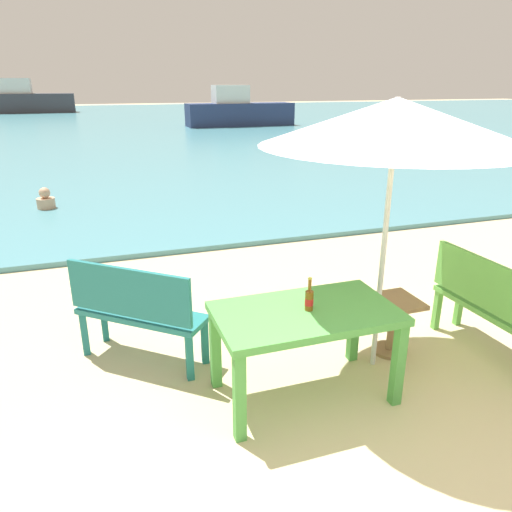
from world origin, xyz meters
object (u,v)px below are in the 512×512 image
at_px(side_table_wood, 392,318).
at_px(bench_green_right, 489,302).
at_px(bench_teal_center, 136,308).
at_px(boat_cargo_ship, 239,111).
at_px(patio_umbrella, 396,122).
at_px(picnic_table_green, 305,323).
at_px(beer_bottle_amber, 309,299).
at_px(boat_barge, 25,101).
at_px(swimmer_person, 46,200).

distance_m(side_table_wood, bench_green_right, 0.86).
bearing_deg(bench_green_right, bench_teal_center, 163.85).
xyz_separation_m(bench_teal_center, boat_cargo_ship, (7.84, 22.97, 0.32)).
bearing_deg(boat_cargo_ship, patio_umbrella, -103.88).
bearing_deg(boat_cargo_ship, picnic_table_green, -105.53).
height_order(beer_bottle_amber, bench_green_right, beer_bottle_amber).
distance_m(beer_bottle_amber, side_table_wood, 1.19).
distance_m(side_table_wood, boat_barge, 41.28).
xyz_separation_m(patio_umbrella, boat_barge, (-6.85, 40.80, -1.09)).
bearing_deg(bench_green_right, side_table_wood, 158.43).
bearing_deg(boat_barge, side_table_wood, -80.09).
height_order(side_table_wood, swimmer_person, side_table_wood).
xyz_separation_m(beer_bottle_amber, bench_teal_center, (-1.22, 0.91, -0.31)).
bearing_deg(side_table_wood, beer_bottle_amber, -161.47).
height_order(side_table_wood, boat_barge, boat_barge).
distance_m(bench_green_right, boat_barge, 41.73).
height_order(patio_umbrella, side_table_wood, patio_umbrella).
bearing_deg(boat_cargo_ship, bench_green_right, -101.40).
bearing_deg(bench_teal_center, boat_barge, 96.91).
bearing_deg(boat_barge, beer_bottle_amber, -81.56).
height_order(patio_umbrella, swimmer_person, patio_umbrella).
bearing_deg(swimmer_person, side_table_wood, -62.64).
xyz_separation_m(swimmer_person, boat_cargo_ship, (9.02, 16.92, 0.62)).
height_order(side_table_wood, boat_cargo_ship, boat_cargo_ship).
height_order(side_table_wood, bench_teal_center, bench_teal_center).
xyz_separation_m(bench_teal_center, bench_green_right, (3.03, -0.88, 0.00)).
distance_m(swimmer_person, boat_barge, 34.25).
relative_size(picnic_table_green, boat_barge, 0.19).
xyz_separation_m(patio_umbrella, boat_cargo_ship, (5.85, 23.67, -1.25)).
distance_m(picnic_table_green, bench_teal_center, 1.51).
bearing_deg(bench_teal_center, boat_cargo_ship, 71.16).
xyz_separation_m(picnic_table_green, bench_teal_center, (-1.20, 0.90, -0.11)).
bearing_deg(picnic_table_green, boat_cargo_ship, 74.47).
bearing_deg(bench_teal_center, swimmer_person, 101.03).
bearing_deg(picnic_table_green, bench_teal_center, 143.10).
distance_m(side_table_wood, boat_cargo_ship, 24.20).
distance_m(boat_cargo_ship, boat_barge, 21.32).
bearing_deg(picnic_table_green, bench_green_right, 0.83).
distance_m(picnic_table_green, boat_barge, 41.45).
bearing_deg(bench_green_right, patio_umbrella, 170.40).
relative_size(side_table_wood, bench_teal_center, 0.47).
bearing_deg(patio_umbrella, swimmer_person, 115.11).
xyz_separation_m(patio_umbrella, side_table_wood, (0.26, 0.13, -1.76)).
distance_m(patio_umbrella, boat_barge, 41.38).
bearing_deg(swimmer_person, boat_cargo_ship, 61.94).
bearing_deg(side_table_wood, bench_green_right, -21.57).
xyz_separation_m(beer_bottle_amber, patio_umbrella, (0.76, 0.21, 1.26)).
bearing_deg(patio_umbrella, bench_teal_center, 160.56).
bearing_deg(swimmer_person, boat_barge, 96.17).
xyz_separation_m(picnic_table_green, boat_cargo_ship, (6.63, 23.88, 0.21)).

